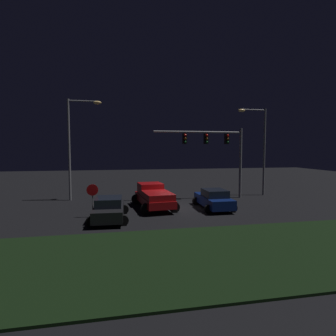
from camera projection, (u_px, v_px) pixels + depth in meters
The scene contains 9 objects.
ground_plane at pixel (175, 207), 21.19m from camera, with size 80.00×80.00×0.00m, color black.
grass_median at pixel (223, 253), 11.70m from camera, with size 26.19×7.46×0.10m, color black.
pickup_truck at pixel (153, 195), 21.02m from camera, with size 3.26×5.58×1.80m.
car_sedan at pixel (214, 199), 20.62m from camera, with size 2.49×4.40×1.51m.
car_sedan_far at pixel (109, 209), 17.29m from camera, with size 2.61×4.47×1.51m.
traffic_signal_gantry at pixel (216, 145), 24.60m from camera, with size 8.32×0.56×6.50m.
street_lamp_left at pixel (76, 137), 23.80m from camera, with size 2.94×0.44×8.94m.
street_lamp_right at pixel (259, 141), 26.38m from camera, with size 2.92×0.44×8.51m.
stop_sign at pixel (92, 194), 17.92m from camera, with size 0.76×0.08×2.23m.
Camera 1 is at (-4.48, -20.44, 4.55)m, focal length 28.82 mm.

